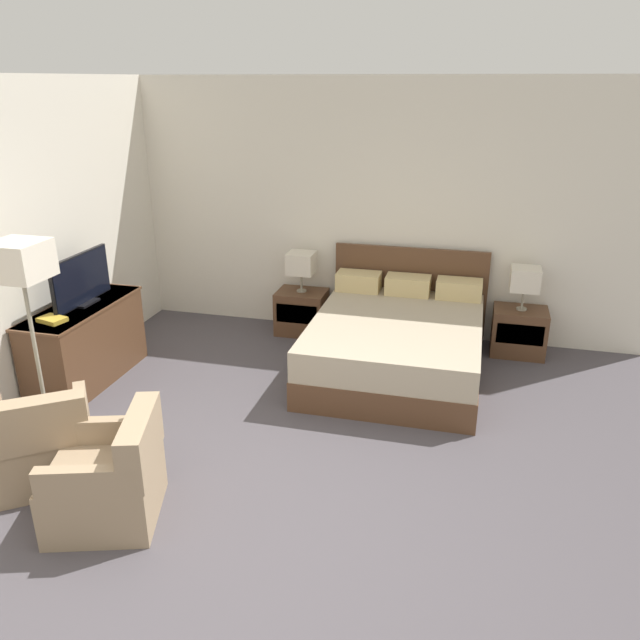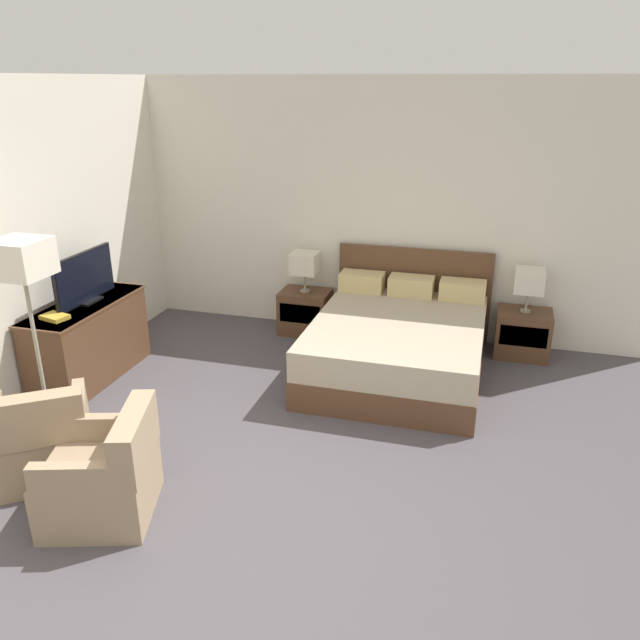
% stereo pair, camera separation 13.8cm
% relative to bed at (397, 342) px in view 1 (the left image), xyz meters
% --- Properties ---
extents(ground_plane, '(11.49, 11.49, 0.00)m').
position_rel_bed_xyz_m(ground_plane, '(-0.61, -2.81, -0.31)').
color(ground_plane, '#4C474C').
extents(wall_back, '(6.30, 0.06, 2.81)m').
position_rel_bed_xyz_m(wall_back, '(-0.61, 1.05, 1.10)').
color(wall_back, silver).
rests_on(wall_back, ground).
extents(wall_left, '(0.06, 5.63, 2.81)m').
position_rel_bed_xyz_m(wall_left, '(-3.19, -1.19, 1.10)').
color(wall_left, silver).
rests_on(wall_left, ground).
extents(bed, '(1.70, 2.07, 1.04)m').
position_rel_bed_xyz_m(bed, '(0.00, 0.00, 0.00)').
color(bed, brown).
rests_on(bed, ground).
extents(nightstand_left, '(0.56, 0.43, 0.50)m').
position_rel_bed_xyz_m(nightstand_left, '(-1.21, 0.75, -0.06)').
color(nightstand_left, brown).
rests_on(nightstand_left, ground).
extents(nightstand_right, '(0.56, 0.43, 0.50)m').
position_rel_bed_xyz_m(nightstand_right, '(1.21, 0.75, -0.06)').
color(nightstand_right, brown).
rests_on(nightstand_right, ground).
extents(table_lamp_left, '(0.30, 0.30, 0.46)m').
position_rel_bed_xyz_m(table_lamp_left, '(-1.21, 0.75, 0.53)').
color(table_lamp_left, gray).
rests_on(table_lamp_left, nightstand_left).
extents(table_lamp_right, '(0.30, 0.30, 0.46)m').
position_rel_bed_xyz_m(table_lamp_right, '(1.21, 0.75, 0.53)').
color(table_lamp_right, gray).
rests_on(table_lamp_right, nightstand_right).
extents(dresser, '(0.52, 1.37, 0.78)m').
position_rel_bed_xyz_m(dresser, '(-2.88, -0.97, 0.09)').
color(dresser, brown).
rests_on(dresser, ground).
extents(tv, '(0.18, 0.85, 0.48)m').
position_rel_bed_xyz_m(tv, '(-2.88, -0.90, 0.70)').
color(tv, black).
rests_on(tv, dresser).
extents(book_red_cover, '(0.26, 0.21, 0.04)m').
position_rel_bed_xyz_m(book_red_cover, '(-2.87, -1.39, 0.49)').
color(book_red_cover, gold).
rests_on(book_red_cover, dresser).
extents(armchair_by_window, '(0.96, 0.96, 0.76)m').
position_rel_bed_xyz_m(armchair_by_window, '(-2.24, -2.48, -0.02)').
color(armchair_by_window, '#9E8466').
rests_on(armchair_by_window, ground).
extents(armchair_companion, '(0.86, 0.86, 0.76)m').
position_rel_bed_xyz_m(armchair_companion, '(-1.53, -2.73, -0.02)').
color(armchair_companion, '#9E8466').
rests_on(armchair_companion, ground).
extents(floor_lamp, '(0.38, 0.38, 1.64)m').
position_rel_bed_xyz_m(floor_lamp, '(-2.64, -1.92, 1.10)').
color(floor_lamp, gray).
rests_on(floor_lamp, ground).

